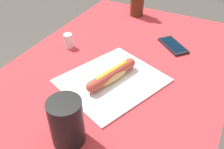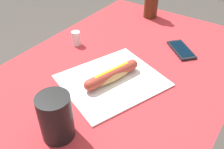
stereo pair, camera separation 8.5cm
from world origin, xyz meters
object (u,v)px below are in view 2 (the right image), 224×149
Objects in this scene: cell_phone at (181,50)px; salt_shaker at (76,38)px; hot_dog at (112,75)px; drinking_cup at (56,117)px.

salt_shaker reaches higher than cell_phone.
salt_shaker reaches higher than hot_dog.
cell_phone is 0.61m from drinking_cup.
salt_shaker is at bearing -113.90° from hot_dog.
cell_phone is at bearing 118.24° from salt_shaker.
cell_phone is 0.44m from salt_shaker.
cell_phone is at bearing 169.84° from drinking_cup.
hot_dog is 1.42× the size of cell_phone.
drinking_cup is 2.25× the size of salt_shaker.
hot_dog is 0.27m from drinking_cup.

